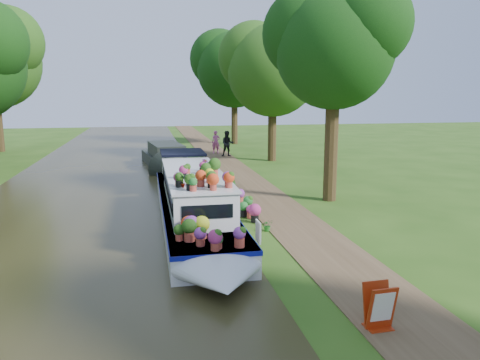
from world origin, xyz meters
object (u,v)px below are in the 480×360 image
sandwich_board (379,309)px  pedestrian_pink (216,142)px  plant_boat (195,202)px  second_boat (166,158)px  pedestrian_dark (228,144)px

sandwich_board → pedestrian_pink: 27.20m
plant_boat → pedestrian_pink: plant_boat is taller
second_boat → pedestrian_pink: size_ratio=4.59×
second_boat → sandwich_board: (3.15, -21.26, -0.16)m
second_boat → pedestrian_dark: (4.55, 4.00, 0.35)m
plant_boat → second_boat: size_ratio=1.74×
sandwich_board → pedestrian_pink: (0.84, 27.19, 0.45)m
pedestrian_pink → pedestrian_dark: (0.56, -1.93, 0.07)m
plant_boat → pedestrian_dark: bearing=76.5°
pedestrian_dark → sandwich_board: bearing=-85.1°
plant_boat → pedestrian_dark: size_ratio=7.39×
plant_boat → pedestrian_pink: size_ratio=7.98×
pedestrian_pink → second_boat: bearing=-122.5°
plant_boat → sandwich_board: size_ratio=15.21×
plant_boat → pedestrian_dark: 17.84m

